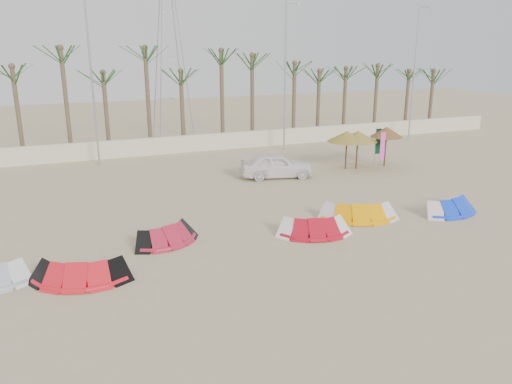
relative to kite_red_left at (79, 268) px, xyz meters
name	(u,v)px	position (x,y,z in m)	size (l,w,h in m)	color
ground	(315,268)	(8.26, -2.35, -0.42)	(120.00, 120.00, 0.00)	tan
boundary_wall	(178,144)	(8.26, 19.65, 0.23)	(60.00, 0.30, 1.30)	beige
palm_line	(179,65)	(8.92, 21.15, 6.03)	(52.00, 4.00, 7.70)	brown
lamp_b	(92,80)	(2.29, 17.65, 5.35)	(1.25, 0.14, 11.00)	#A5A8AD
lamp_c	(286,75)	(16.29, 17.65, 5.35)	(1.25, 0.14, 11.00)	#A5A8AD
lamp_d	(415,72)	(28.29, 17.65, 5.35)	(1.25, 0.14, 11.00)	#A5A8AD
pylon	(174,139)	(9.26, 25.65, -0.42)	(3.00, 3.00, 14.00)	#A5A8AD
kite_red_left	(79,268)	(0.00, 0.00, 0.00)	(3.74, 2.38, 0.90)	red
kite_red_mid	(166,232)	(3.61, 2.28, 0.00)	(3.27, 2.34, 0.90)	#AC1C33
kite_red_right	(311,224)	(9.75, 0.86, 0.00)	(3.46, 2.22, 0.90)	#B50E1F
kite_orange	(355,209)	(12.68, 1.91, 0.00)	(4.00, 2.65, 0.90)	#FF9E00
kite_blue	(448,203)	(17.50, 0.98, 0.00)	(3.56, 2.15, 0.90)	#133BED
parasol_left	(347,136)	(17.44, 10.47, 1.77)	(2.62, 2.62, 2.55)	#4C331E
parasol_mid	(358,136)	(18.13, 10.25, 1.78)	(2.61, 2.61, 2.55)	#4C331E
parasol_right	(387,132)	(20.37, 10.21, 1.93)	(2.19, 2.19, 2.70)	#4C331E
flag_pink	(382,147)	(19.16, 8.90, 1.21)	(0.45, 0.11, 2.76)	#A5A8AD
flag_green	(377,142)	(19.97, 10.59, 1.18)	(0.45, 0.04, 2.69)	#A5A8AD
car	(276,165)	(12.25, 10.18, 0.35)	(1.82, 4.53, 1.54)	white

